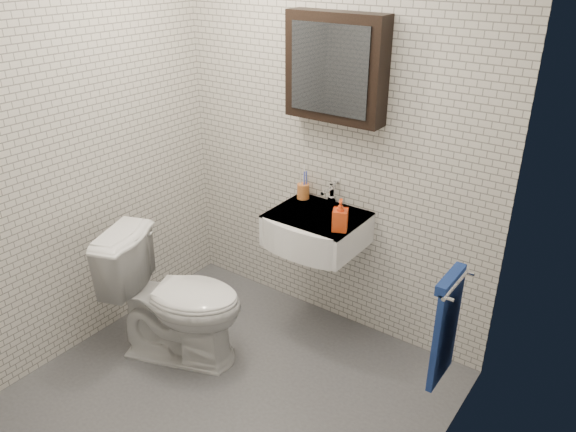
{
  "coord_description": "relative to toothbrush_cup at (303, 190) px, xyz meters",
  "views": [
    {
      "loc": [
        1.69,
        -1.82,
        2.32
      ],
      "look_at": [
        0.06,
        0.45,
        0.97
      ],
      "focal_mm": 35.0,
      "sensor_mm": 36.0,
      "label": 1
    }
  ],
  "objects": [
    {
      "name": "washbasin",
      "position": [
        0.21,
        -0.19,
        -0.15
      ],
      "size": [
        0.55,
        0.5,
        0.2
      ],
      "color": "white",
      "rests_on": "room_shell"
    },
    {
      "name": "towel_rail",
      "position": [
        1.2,
        -0.57,
        -0.18
      ],
      "size": [
        0.09,
        0.3,
        0.58
      ],
      "color": "silver",
      "rests_on": "room_shell"
    },
    {
      "name": "toilet",
      "position": [
        -0.34,
        -0.85,
        -0.49
      ],
      "size": [
        0.92,
        0.71,
        0.82
      ],
      "primitive_type": "imported",
      "rotation": [
        0.0,
        0.0,
        1.93
      ],
      "color": "white",
      "rests_on": "ground"
    },
    {
      "name": "mirror_cabinet",
      "position": [
        0.21,
        0.0,
        0.8
      ],
      "size": [
        0.6,
        0.15,
        0.6
      ],
      "color": "black",
      "rests_on": "room_shell"
    },
    {
      "name": "soap_bottle",
      "position": [
        0.42,
        -0.25,
        0.04
      ],
      "size": [
        0.11,
        0.11,
        0.19
      ],
      "primitive_type": "imported",
      "rotation": [
        0.0,
        0.0,
        0.43
      ],
      "color": "#DF5417",
      "rests_on": "washbasin"
    },
    {
      "name": "room_shell",
      "position": [
        0.16,
        -0.92,
        0.56
      ],
      "size": [
        2.22,
        2.02,
        2.51
      ],
      "color": "silver",
      "rests_on": "ground"
    },
    {
      "name": "toothbrush_cup",
      "position": [
        0.0,
        0.0,
        0.0
      ],
      "size": [
        0.09,
        0.09,
        0.22
      ],
      "rotation": [
        0.0,
        0.0,
        -0.1
      ],
      "color": "orange",
      "rests_on": "washbasin"
    },
    {
      "name": "faucet",
      "position": [
        0.21,
        0.01,
        0.01
      ],
      "size": [
        0.06,
        0.2,
        0.15
      ],
      "color": "silver",
      "rests_on": "washbasin"
    },
    {
      "name": "ground",
      "position": [
        0.16,
        -0.92,
        -0.9
      ],
      "size": [
        2.2,
        2.0,
        0.01
      ],
      "primitive_type": "cube",
      "color": "#4D4F55",
      "rests_on": "ground"
    }
  ]
}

